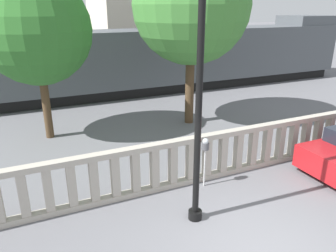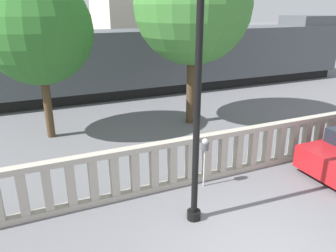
# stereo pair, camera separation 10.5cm
# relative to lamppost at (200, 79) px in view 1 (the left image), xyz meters

# --- Properties ---
(balustrade) EXTENTS (13.06, 0.24, 1.33)m
(balustrade) POSITION_rel_lamppost_xyz_m (0.66, 1.49, -2.54)
(balustrade) COLOR #ADA599
(balustrade) RESTS_ON ground
(lamppost) EXTENTS (0.37, 0.37, 5.57)m
(lamppost) POSITION_rel_lamppost_xyz_m (0.00, 0.00, 0.00)
(lamppost) COLOR black
(lamppost) RESTS_ON ground
(parking_meter) EXTENTS (0.19, 0.19, 1.38)m
(parking_meter) POSITION_rel_lamppost_xyz_m (0.92, 1.17, -2.08)
(parking_meter) COLOR silver
(parking_meter) RESTS_ON ground
(train_near) EXTENTS (25.14, 2.69, 3.98)m
(train_near) POSITION_rel_lamppost_xyz_m (3.72, 11.47, -1.42)
(train_near) COLOR black
(train_near) RESTS_ON ground
(tree_left) EXTENTS (3.64, 3.64, 5.62)m
(tree_left) POSITION_rel_lamppost_xyz_m (-2.47, 6.56, 0.59)
(tree_left) COLOR #4C3823
(tree_left) RESTS_ON ground
(tree_right) EXTENTS (4.42, 4.42, 6.81)m
(tree_right) POSITION_rel_lamppost_xyz_m (2.96, 5.91, 1.39)
(tree_right) COLOR #4C3823
(tree_right) RESTS_ON ground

